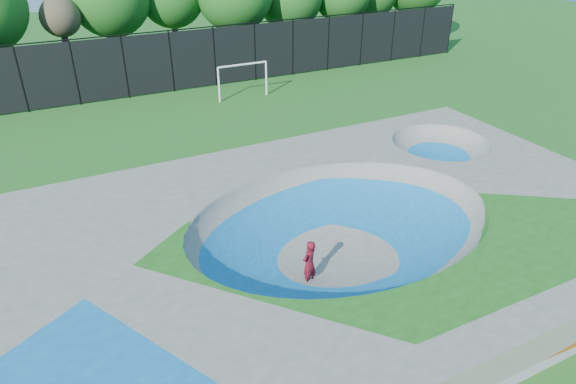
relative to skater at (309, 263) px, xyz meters
name	(u,v)px	position (x,y,z in m)	size (l,w,h in m)	color
ground	(340,252)	(1.87, 1.05, -0.81)	(120.00, 120.00, 0.00)	#1B5818
skate_deck	(341,234)	(1.87, 1.05, -0.06)	(22.00, 14.00, 1.50)	gray
skater	(309,263)	(0.00, 0.00, 0.00)	(0.59, 0.39, 1.62)	red
skateboard	(309,283)	(0.00, 0.00, -0.79)	(0.78, 0.22, 0.05)	black
soccer_goal	(243,74)	(5.49, 18.61, 0.75)	(3.40, 0.12, 2.25)	white
fence	(171,60)	(1.87, 22.05, 1.29)	(48.09, 0.09, 4.04)	black
treeline	(158,1)	(2.62, 26.98, 4.34)	(53.02, 7.21, 8.36)	#3F301F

